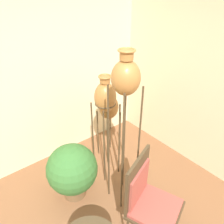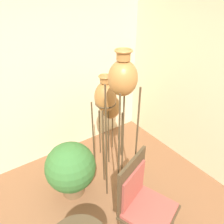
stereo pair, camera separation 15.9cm
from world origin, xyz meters
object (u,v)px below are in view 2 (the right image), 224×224
at_px(vase_stand_medium, 105,99).
at_px(vase_stand_short, 110,107).
at_px(chair, 142,200).
at_px(vase_stand_tall, 123,83).
at_px(potted_plant, 71,168).

height_order(vase_stand_medium, vase_stand_short, vase_stand_medium).
bearing_deg(chair, vase_stand_short, 48.14).
bearing_deg(vase_stand_medium, vase_stand_tall, -103.05).
bearing_deg(chair, potted_plant, 89.14).
distance_m(chair, potted_plant, 1.02).
xyz_separation_m(vase_stand_short, potted_plant, (-0.84, -0.33, -0.46)).
relative_size(vase_stand_tall, potted_plant, 2.52).
xyz_separation_m(vase_stand_tall, vase_stand_short, (0.37, 0.75, -0.73)).
relative_size(vase_stand_short, chair, 1.11).
xyz_separation_m(vase_stand_tall, chair, (-0.14, -0.54, -1.03)).
height_order(vase_stand_tall, potted_plant, vase_stand_tall).
xyz_separation_m(vase_stand_short, chair, (-0.51, -1.28, -0.30)).
xyz_separation_m(vase_stand_tall, vase_stand_medium, (0.11, 0.48, -0.40)).
bearing_deg(chair, vase_stand_tall, 55.48).
height_order(vase_stand_medium, potted_plant, vase_stand_medium).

